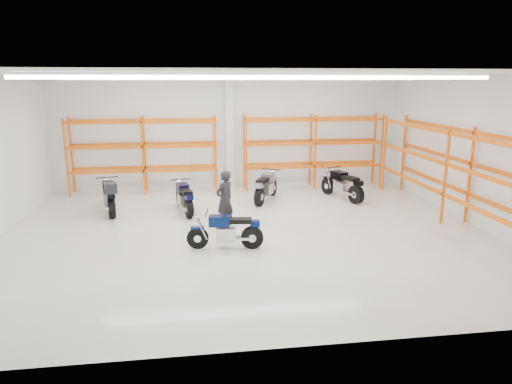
{
  "coord_description": "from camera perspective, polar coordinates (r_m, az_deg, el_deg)",
  "views": [
    {
      "loc": [
        -1.48,
        -12.62,
        4.33
      ],
      "look_at": [
        0.34,
        0.5,
        1.09
      ],
      "focal_mm": 32.0,
      "sensor_mm": 36.0,
      "label": 1
    }
  ],
  "objects": [
    {
      "name": "structural_column",
      "position": [
        18.61,
        -3.34,
        7.32
      ],
      "size": [
        0.32,
        0.32,
        4.5
      ],
      "primitive_type": "cube",
      "color": "white",
      "rests_on": "ground"
    },
    {
      "name": "motorcycle_main",
      "position": [
        12.05,
        -3.45,
        -4.96
      ],
      "size": [
        2.02,
        0.68,
        0.99
      ],
      "color": "black",
      "rests_on": "ground"
    },
    {
      "name": "motorcycle_back_b",
      "position": [
        15.43,
        -8.94,
        -0.82
      ],
      "size": [
        0.79,
        2.1,
        1.04
      ],
      "color": "black",
      "rests_on": "ground"
    },
    {
      "name": "pallet_racking_side",
      "position": [
        15.13,
        24.0,
        3.0
      ],
      "size": [
        0.87,
        9.07,
        3.0
      ],
      "color": "#DA6002",
      "rests_on": "ground"
    },
    {
      "name": "pallet_racking_back_right",
      "position": [
        18.92,
        7.14,
        5.93
      ],
      "size": [
        5.67,
        0.87,
        3.0
      ],
      "color": "#DA6002",
      "rests_on": "ground"
    },
    {
      "name": "standing_man",
      "position": [
        13.56,
        -3.93,
        -0.98
      ],
      "size": [
        0.76,
        0.75,
        1.77
      ],
      "primitive_type": "imported",
      "rotation": [
        0.0,
        0.0,
        3.88
      ],
      "color": "black",
      "rests_on": "ground"
    },
    {
      "name": "motorcycle_back_a",
      "position": [
        15.92,
        -17.82,
        -0.55
      ],
      "size": [
        0.96,
        2.32,
        1.2
      ],
      "color": "black",
      "rests_on": "ground"
    },
    {
      "name": "motorcycle_back_c",
      "position": [
        16.71,
        1.18,
        0.56
      ],
      "size": [
        1.18,
        2.06,
        1.1
      ],
      "color": "black",
      "rests_on": "ground"
    },
    {
      "name": "pallet_racking_back_left",
      "position": [
        18.38,
        -13.9,
        5.4
      ],
      "size": [
        5.67,
        0.87,
        3.0
      ],
      "color": "#DA6002",
      "rests_on": "ground"
    },
    {
      "name": "motorcycle_back_d",
      "position": [
        17.26,
        10.87,
        0.79
      ],
      "size": [
        1.07,
        2.19,
        1.13
      ],
      "color": "black",
      "rests_on": "ground"
    },
    {
      "name": "room_shell",
      "position": [
        12.77,
        -1.25,
        9.06
      ],
      "size": [
        14.02,
        12.02,
        4.51
      ],
      "color": "white",
      "rests_on": "ground"
    },
    {
      "name": "ground",
      "position": [
        13.42,
        -1.16,
        -5.06
      ],
      "size": [
        14.0,
        14.0,
        0.0
      ],
      "primitive_type": "plane",
      "color": "beige",
      "rests_on": "ground"
    }
  ]
}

